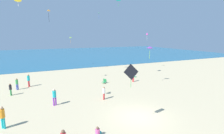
{
  "coord_description": "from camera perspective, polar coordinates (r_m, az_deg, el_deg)",
  "views": [
    {
      "loc": [
        -7.34,
        -11.02,
        6.78
      ],
      "look_at": [
        0.0,
        5.59,
        3.38
      ],
      "focal_mm": 26.59,
      "sensor_mm": 36.0,
      "label": 1
    }
  ],
  "objects": [
    {
      "name": "kite_lime",
      "position": [
        38.33,
        -14.13,
        9.85
      ],
      "size": [
        0.66,
        0.74,
        1.44
      ],
      "rotation": [
        0.0,
        0.0,
        4.29
      ],
      "color": "#99DB33"
    },
    {
      "name": "kite_magenta",
      "position": [
        35.07,
        11.98,
        11.16
      ],
      "size": [
        0.65,
        0.64,
        1.6
      ],
      "rotation": [
        0.0,
        0.0,
        2.32
      ],
      "color": "#DB3DA8"
    },
    {
      "name": "person_8",
      "position": [
        25.08,
        7.3,
        -3.2
      ],
      "size": [
        0.4,
        0.4,
        1.46
      ],
      "rotation": [
        0.0,
        0.0,
        0.57
      ],
      "color": "red",
      "rests_on": "ground_plane"
    },
    {
      "name": "person_1",
      "position": [
        18.11,
        -2.81,
        -8.62
      ],
      "size": [
        0.4,
        0.4,
        1.43
      ],
      "rotation": [
        0.0,
        0.0,
        5.55
      ],
      "color": "red",
      "rests_on": "ground_plane"
    },
    {
      "name": "person_6",
      "position": [
        17.48,
        -19.2,
        -9.35
      ],
      "size": [
        0.38,
        0.38,
        1.72
      ],
      "rotation": [
        0.0,
        0.0,
        4.82
      ],
      "color": "purple",
      "rests_on": "ground_plane"
    },
    {
      "name": "ground_plane",
      "position": [
        23.28,
        -4.42,
        -6.38
      ],
      "size": [
        120.0,
        120.0,
        0.0
      ],
      "primitive_type": "plane",
      "color": "#C6B58C"
    },
    {
      "name": "person_7",
      "position": [
        12.33,
        -4.89,
        -21.42
      ],
      "size": [
        0.57,
        0.59,
        0.68
      ],
      "rotation": [
        0.0,
        0.0,
        0.82
      ],
      "color": "#D8599E",
      "rests_on": "ground_plane"
    },
    {
      "name": "kite_orange",
      "position": [
        24.2,
        -21.06,
        17.69
      ],
      "size": [
        0.53,
        0.6,
        1.59
      ],
      "rotation": [
        0.0,
        0.0,
        1.15
      ],
      "color": "orange"
    },
    {
      "name": "person_5",
      "position": [
        15.04,
        -33.54,
        -13.82
      ],
      "size": [
        0.49,
        0.49,
        1.75
      ],
      "rotation": [
        0.0,
        0.0,
        3.96
      ],
      "color": "#19ADB2",
      "rests_on": "ground_plane"
    },
    {
      "name": "ocean_water",
      "position": [
        65.21,
        -17.3,
        4.16
      ],
      "size": [
        120.0,
        60.0,
        0.05
      ],
      "primitive_type": "cube",
      "color": "#236084",
      "rests_on": "ground_plane"
    },
    {
      "name": "kite_purple",
      "position": [
        23.71,
        12.88,
        6.58
      ],
      "size": [
        0.87,
        0.83,
        1.84
      ],
      "rotation": [
        0.0,
        0.0,
        2.53
      ],
      "color": "purple"
    },
    {
      "name": "cooler_box",
      "position": [
        28.1,
        7.76,
        -3.24
      ],
      "size": [
        0.59,
        0.6,
        0.22
      ],
      "rotation": [
        0.0,
        0.0,
        2.25
      ],
      "color": "#339956",
      "rests_on": "ground_plane"
    },
    {
      "name": "person_2",
      "position": [
        24.49,
        -29.89,
        -4.83
      ],
      "size": [
        0.41,
        0.41,
        1.5
      ],
      "rotation": [
        0.0,
        0.0,
        5.32
      ],
      "color": "blue",
      "rests_on": "ground_plane"
    },
    {
      "name": "beach_chair_mid_beach",
      "position": [
        24.34,
        -2.64,
        -4.88
      ],
      "size": [
        0.82,
        0.81,
        0.63
      ],
      "rotation": [
        0.0,
        0.0,
        3.85
      ],
      "color": "#2D9956",
      "rests_on": "ground_plane"
    },
    {
      "name": "person_0",
      "position": [
        25.12,
        -26.79,
        -3.87
      ],
      "size": [
        0.44,
        0.44,
        1.74
      ],
      "rotation": [
        0.0,
        0.0,
        2.83
      ],
      "color": "red",
      "rests_on": "ground_plane"
    },
    {
      "name": "kite_green",
      "position": [
        41.69,
        -4.53,
        17.96
      ],
      "size": [
        0.44,
        0.47,
        1.48
      ],
      "rotation": [
        0.0,
        0.0,
        4.19
      ],
      "color": "green"
    },
    {
      "name": "person_3",
      "position": [
        22.55,
        -31.55,
        -6.37
      ],
      "size": [
        0.33,
        0.33,
        1.41
      ],
      "rotation": [
        0.0,
        0.0,
        2.95
      ],
      "color": "green",
      "rests_on": "ground_plane"
    },
    {
      "name": "kite_black",
      "position": [
        12.18,
        6.6,
        -1.76
      ],
      "size": [
        1.18,
        0.35,
        1.77
      ],
      "rotation": [
        0.0,
        0.0,
        5.93
      ],
      "color": "black"
    }
  ]
}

